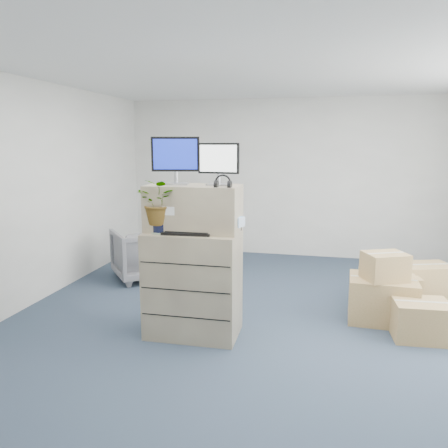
{
  "coord_description": "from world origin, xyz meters",
  "views": [
    {
      "loc": [
        0.56,
        -4.36,
        2.01
      ],
      "look_at": [
        -0.54,
        0.4,
        1.11
      ],
      "focal_mm": 35.0,
      "sensor_mm": 36.0,
      "label": 1
    }
  ],
  "objects_px": {
    "water_bottle": "(201,219)",
    "office_chair": "(143,251)",
    "filing_cabinet_lower": "(193,284)",
    "monitor_left": "(175,158)",
    "monitor_right": "(219,162)",
    "potted_plant": "(160,208)",
    "keyboard": "(187,233)"
  },
  "relations": [
    {
      "from": "monitor_right",
      "to": "keyboard",
      "type": "xyz_separation_m",
      "value": [
        -0.27,
        -0.21,
        -0.7
      ]
    },
    {
      "from": "keyboard",
      "to": "potted_plant",
      "type": "bearing_deg",
      "value": 177.79
    },
    {
      "from": "water_bottle",
      "to": "filing_cabinet_lower",
      "type": "bearing_deg",
      "value": -166.42
    },
    {
      "from": "filing_cabinet_lower",
      "to": "monitor_left",
      "type": "bearing_deg",
      "value": 160.59
    },
    {
      "from": "filing_cabinet_lower",
      "to": "potted_plant",
      "type": "bearing_deg",
      "value": -158.0
    },
    {
      "from": "monitor_left",
      "to": "filing_cabinet_lower",
      "type": "bearing_deg",
      "value": -31.17
    },
    {
      "from": "office_chair",
      "to": "filing_cabinet_lower",
      "type": "bearing_deg",
      "value": 88.04
    },
    {
      "from": "monitor_right",
      "to": "office_chair",
      "type": "height_order",
      "value": "monitor_right"
    },
    {
      "from": "monitor_right",
      "to": "office_chair",
      "type": "relative_size",
      "value": 0.52
    },
    {
      "from": "water_bottle",
      "to": "office_chair",
      "type": "distance_m",
      "value": 2.36
    },
    {
      "from": "monitor_left",
      "to": "keyboard",
      "type": "bearing_deg",
      "value": -59.11
    },
    {
      "from": "monitor_right",
      "to": "water_bottle",
      "type": "xyz_separation_m",
      "value": [
        -0.17,
        -0.07,
        -0.59
      ]
    },
    {
      "from": "potted_plant",
      "to": "office_chair",
      "type": "distance_m",
      "value": 2.31
    },
    {
      "from": "water_bottle",
      "to": "office_chair",
      "type": "xyz_separation_m",
      "value": [
        -1.41,
        1.7,
        -0.83
      ]
    },
    {
      "from": "filing_cabinet_lower",
      "to": "keyboard",
      "type": "height_order",
      "value": "keyboard"
    },
    {
      "from": "potted_plant",
      "to": "keyboard",
      "type": "bearing_deg",
      "value": 0.83
    },
    {
      "from": "filing_cabinet_lower",
      "to": "office_chair",
      "type": "bearing_deg",
      "value": 126.96
    },
    {
      "from": "water_bottle",
      "to": "monitor_right",
      "type": "bearing_deg",
      "value": 22.49
    },
    {
      "from": "monitor_right",
      "to": "potted_plant",
      "type": "height_order",
      "value": "monitor_right"
    },
    {
      "from": "monitor_right",
      "to": "water_bottle",
      "type": "relative_size",
      "value": 1.66
    },
    {
      "from": "monitor_right",
      "to": "keyboard",
      "type": "relative_size",
      "value": 0.87
    },
    {
      "from": "keyboard",
      "to": "potted_plant",
      "type": "distance_m",
      "value": 0.37
    },
    {
      "from": "water_bottle",
      "to": "keyboard",
      "type": "bearing_deg",
      "value": -126.75
    },
    {
      "from": "water_bottle",
      "to": "office_chair",
      "type": "height_order",
      "value": "water_bottle"
    },
    {
      "from": "potted_plant",
      "to": "monitor_left",
      "type": "bearing_deg",
      "value": 60.41
    },
    {
      "from": "monitor_left",
      "to": "office_chair",
      "type": "bearing_deg",
      "value": 111.98
    },
    {
      "from": "monitor_left",
      "to": "office_chair",
      "type": "height_order",
      "value": "monitor_left"
    },
    {
      "from": "keyboard",
      "to": "filing_cabinet_lower",
      "type": "bearing_deg",
      "value": 79.03
    },
    {
      "from": "filing_cabinet_lower",
      "to": "monitor_left",
      "type": "relative_size",
      "value": 2.28
    },
    {
      "from": "water_bottle",
      "to": "potted_plant",
      "type": "height_order",
      "value": "potted_plant"
    },
    {
      "from": "monitor_right",
      "to": "office_chair",
      "type": "bearing_deg",
      "value": 138.96
    },
    {
      "from": "filing_cabinet_lower",
      "to": "potted_plant",
      "type": "height_order",
      "value": "potted_plant"
    }
  ]
}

